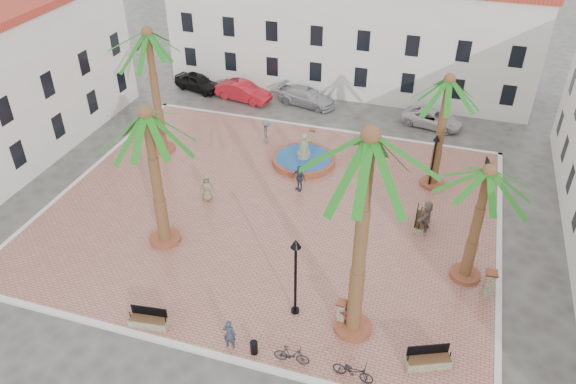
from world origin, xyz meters
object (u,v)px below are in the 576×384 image
bicycle_a (353,371)px  palm_nw (149,46)px  bollard_n (312,137)px  pedestrian_fountain_a (207,188)px  cyclist_a (229,334)px  pedestrian_north (267,131)px  palm_ne (447,93)px  bench_e (419,222)px  car_black (198,82)px  litter_bin (254,347)px  pedestrian_east (427,216)px  fountain (304,159)px  lamppost_e (434,153)px  palm_s (368,160)px  car_red (243,91)px  palm_e (486,186)px  lamppost_s (296,264)px  palm_sw (148,130)px  bicycle_b (292,355)px  bench_ne (491,172)px  cyclist_b (348,313)px  bollard_se (342,312)px  car_silver (307,97)px  bench_s (149,321)px  bench_se (428,361)px  car_white (432,119)px  pedestrian_fountain_b (299,178)px  bollard_e (489,283)px

bicycle_a → palm_nw: bearing=54.5°
bollard_n → pedestrian_fountain_a: (-4.27, -8.45, 0.21)m
cyclist_a → pedestrian_north: size_ratio=0.95×
palm_ne → bicycle_a: size_ratio=4.21×
bench_e → car_black: (-20.33, 13.72, 0.30)m
litter_bin → pedestrian_east: 12.82m
fountain → lamppost_e: (8.41, -0.50, 2.23)m
palm_s → car_red: 27.21m
palm_e → lamppost_s: 9.42m
palm_sw → palm_e: palm_sw is taller
bicycle_b → lamppost_e: bearing=-18.1°
palm_ne → bench_ne: size_ratio=3.94×
palm_sw → litter_bin: 11.50m
bollard_n → cyclist_b: size_ratio=0.83×
litter_bin → car_black: bearing=120.0°
palm_ne → cyclist_b: 14.60m
palm_s → palm_ne: bearing=80.4°
bollard_se → cyclist_a: bearing=-146.8°
pedestrian_fountain_a → car_silver: bearing=50.5°
litter_bin → car_black: 29.04m
bench_s → lamppost_e: (11.13, 15.63, 2.26)m
fountain → pedestrian_east: 9.96m
bench_se → pedestrian_fountain_a: (-14.16, 8.53, 0.60)m
bollard_n → pedestrian_north: bearing=-171.4°
bench_e → bollard_se: (-2.58, -8.58, 0.41)m
lamppost_e → pedestrian_fountain_a: bearing=-156.7°
palm_e → bench_e: bearing=127.6°
palm_nw → car_red: (2.25, 9.64, -6.88)m
bench_s → car_white: size_ratio=0.42×
palm_nw → car_black: palm_nw is taller
bicycle_a → pedestrian_fountain_b: 14.34m
bicycle_a → car_red: size_ratio=0.38×
palm_nw → bench_se: palm_nw is taller
pedestrian_north → pedestrian_east: (11.97, -6.88, 0.10)m
bicycle_b → bench_ne: bearing=-26.4°
palm_e → palm_nw: bearing=161.6°
bench_ne → bollard_e: bollard_e is taller
bicycle_a → bicycle_b: (-2.68, 0.00, 0.01)m
bicycle_a → pedestrian_north: (-10.21, 18.10, 0.37)m
palm_sw → bollard_se: bearing=-15.6°
pedestrian_fountain_b → car_black: bearing=161.4°
pedestrian_fountain_a → palm_sw: bearing=-130.1°
palm_e → bollard_e: 5.01m
bench_s → lamppost_s: lamppost_s is taller
bench_ne → cyclist_b: size_ratio=1.21×
lamppost_e → pedestrian_north: 12.11m
car_black → car_silver: bearing=-73.2°
palm_ne → pedestrian_north: (-11.90, 2.07, -5.49)m
fountain → bollard_e: fountain is taller
fountain → bollard_se: 14.47m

